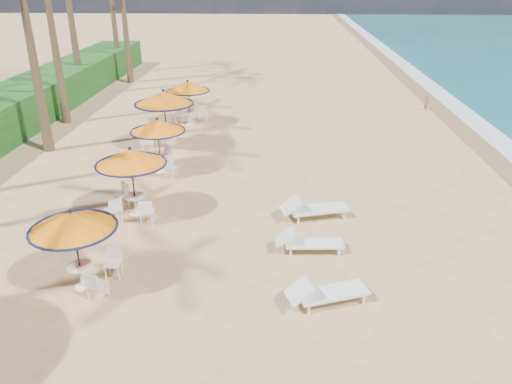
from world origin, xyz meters
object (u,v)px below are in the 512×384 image
station_2 (158,133)px  lounger_far (312,208)px  station_1 (130,166)px  station_4 (188,92)px  lounger_near (325,292)px  lounger_mid (307,242)px  station_3 (163,105)px  station_0 (76,228)px

station_2 → lounger_far: (5.56, -3.60, -1.22)m
station_1 → station_4: size_ratio=1.01×
station_2 → lounger_near: bearing=-54.7°
lounger_mid → lounger_far: size_ratio=0.86×
lounger_near → station_1: bearing=123.1°
station_3 → lounger_near: 12.36m
station_0 → station_2: bearing=88.9°
station_1 → station_2: station_1 is taller
station_0 → station_1: bearing=87.8°
station_0 → lounger_mid: (5.47, 1.95, -1.32)m
station_2 → station_4: bearing=89.8°
station_2 → lounger_mid: bearing=-46.5°
station_1 → station_2: bearing=90.1°
station_0 → station_1: 3.91m
station_1 → station_3: bearing=93.4°
lounger_near → station_3: bearing=99.8°
station_1 → station_3: (-0.38, 6.39, 0.24)m
lounger_far → station_4: bearing=103.2°
station_1 → lounger_mid: (5.32, -1.96, -1.35)m
station_1 → lounger_mid: 5.82m
station_0 → lounger_near: (5.77, -0.39, -1.30)m
station_1 → lounger_near: bearing=-37.4°
lounger_far → station_3: bearing=117.4°
station_3 → station_0: bearing=-88.7°
station_2 → station_4: station_4 is taller
station_2 → station_3: (-0.37, 2.74, 0.33)m
station_4 → lounger_mid: 13.24m
station_4 → lounger_mid: (5.30, -12.06, -1.32)m
station_2 → station_0: bearing=-91.1°
station_3 → lounger_near: station_3 is taller
lounger_mid → lounger_far: bearing=80.2°
station_2 → lounger_near: (5.62, -7.95, -1.25)m
station_2 → station_3: station_3 is taller
station_2 → lounger_far: bearing=-32.9°
lounger_far → station_0: bearing=-160.9°
station_4 → lounger_far: (5.54, -10.05, -1.28)m
station_0 → station_2: station_2 is taller
station_1 → lounger_far: (5.56, 0.05, -1.31)m
station_0 → lounger_far: bearing=34.7°
lounger_near → lounger_mid: (-0.30, 2.34, -0.01)m
station_0 → lounger_far: (5.71, 3.96, -1.28)m
station_2 → station_4: 6.44m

